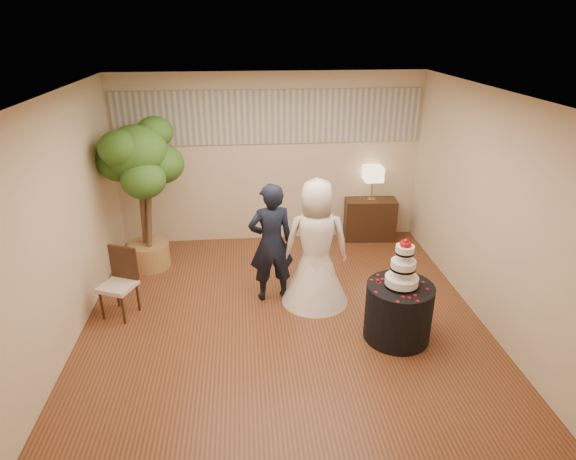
{
  "coord_description": "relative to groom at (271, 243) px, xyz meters",
  "views": [
    {
      "loc": [
        -0.43,
        -5.2,
        3.52
      ],
      "look_at": [
        0.1,
        0.4,
        1.05
      ],
      "focal_mm": 30.0,
      "sensor_mm": 36.0,
      "label": 1
    }
  ],
  "objects": [
    {
      "name": "floor",
      "position": [
        0.11,
        -0.51,
        -0.82
      ],
      "size": [
        5.0,
        5.0,
        0.0
      ],
      "primitive_type": "cube",
      "color": "brown",
      "rests_on": "ground"
    },
    {
      "name": "ceiling",
      "position": [
        0.11,
        -0.51,
        1.98
      ],
      "size": [
        5.0,
        5.0,
        0.0
      ],
      "primitive_type": "cube",
      "color": "white",
      "rests_on": "wall_back"
    },
    {
      "name": "wall_back",
      "position": [
        0.11,
        1.99,
        0.58
      ],
      "size": [
        5.0,
        0.06,
        2.8
      ],
      "primitive_type": "cube",
      "color": "beige",
      "rests_on": "ground"
    },
    {
      "name": "wall_front",
      "position": [
        0.11,
        -3.01,
        0.58
      ],
      "size": [
        5.0,
        0.06,
        2.8
      ],
      "primitive_type": "cube",
      "color": "beige",
      "rests_on": "ground"
    },
    {
      "name": "wall_left",
      "position": [
        -2.39,
        -0.51,
        0.58
      ],
      "size": [
        0.06,
        5.0,
        2.8
      ],
      "primitive_type": "cube",
      "color": "beige",
      "rests_on": "ground"
    },
    {
      "name": "wall_right",
      "position": [
        2.61,
        -0.51,
        0.58
      ],
      "size": [
        0.06,
        5.0,
        2.8
      ],
      "primitive_type": "cube",
      "color": "beige",
      "rests_on": "ground"
    },
    {
      "name": "mural_border",
      "position": [
        0.11,
        1.97,
        1.28
      ],
      "size": [
        4.9,
        0.02,
        0.85
      ],
      "primitive_type": "cube",
      "color": "#A5A499",
      "rests_on": "wall_back"
    },
    {
      "name": "groom",
      "position": [
        0.0,
        0.0,
        0.0
      ],
      "size": [
        0.65,
        0.48,
        1.65
      ],
      "primitive_type": "imported",
      "rotation": [
        0.0,
        0.0,
        3.3
      ],
      "color": "black",
      "rests_on": "floor"
    },
    {
      "name": "bride",
      "position": [
        0.58,
        -0.13,
        0.04
      ],
      "size": [
        0.97,
        0.97,
        1.72
      ],
      "primitive_type": "imported",
      "rotation": [
        0.0,
        0.0,
        3.06
      ],
      "color": "white",
      "rests_on": "floor"
    },
    {
      "name": "cake_table",
      "position": [
        1.43,
        -1.04,
        -0.47
      ],
      "size": [
        1.02,
        1.02,
        0.7
      ],
      "primitive_type": "cylinder",
      "rotation": [
        0.0,
        0.0,
        0.38
      ],
      "color": "black",
      "rests_on": "floor"
    },
    {
      "name": "wedding_cake",
      "position": [
        1.43,
        -1.04,
        0.18
      ],
      "size": [
        0.39,
        0.39,
        0.6
      ],
      "primitive_type": null,
      "color": "white",
      "rests_on": "cake_table"
    },
    {
      "name": "console",
      "position": [
        1.81,
        1.79,
        -0.46
      ],
      "size": [
        0.89,
        0.45,
        0.72
      ],
      "primitive_type": "cube",
      "rotation": [
        0.0,
        0.0,
        -0.08
      ],
      "color": "#301D11",
      "rests_on": "floor"
    },
    {
      "name": "table_lamp",
      "position": [
        1.81,
        1.79,
        0.18
      ],
      "size": [
        0.3,
        0.3,
        0.58
      ],
      "primitive_type": null,
      "color": "#C9B085",
      "rests_on": "console"
    },
    {
      "name": "ficus_tree",
      "position": [
        -1.82,
        1.08,
        0.33
      ],
      "size": [
        1.21,
        1.21,
        2.31
      ],
      "primitive_type": null,
      "rotation": [
        0.0,
        0.0,
        -1.47
      ],
      "color": "#2F5A1C",
      "rests_on": "floor"
    },
    {
      "name": "side_chair",
      "position": [
        -1.97,
        -0.25,
        -0.37
      ],
      "size": [
        0.55,
        0.56,
        0.9
      ],
      "primitive_type": null,
      "rotation": [
        0.0,
        0.0,
        -0.41
      ],
      "color": "#301D11",
      "rests_on": "floor"
    }
  ]
}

